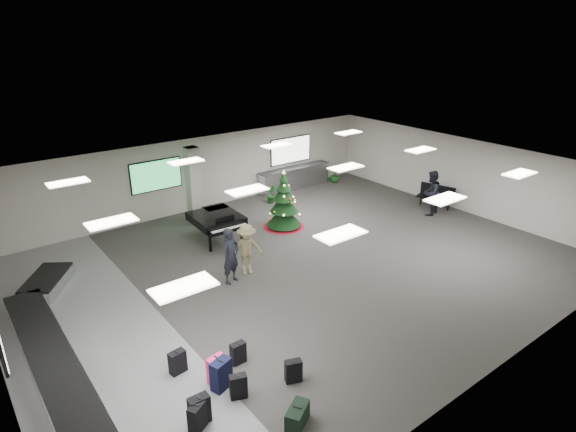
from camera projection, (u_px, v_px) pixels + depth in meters
ground at (299, 266)px, 16.45m from camera, size 18.00×18.00×0.00m
room_envelope at (278, 199)px, 15.86m from camera, size 18.02×14.02×3.21m
baggage_carousel at (54, 349)px, 11.89m from camera, size 2.28×9.71×0.43m
service_counter at (294, 178)px, 23.97m from camera, size 4.05×0.65×1.08m
suitcase_0 at (197, 417)px, 9.71m from camera, size 0.46×0.39×0.64m
suitcase_1 at (238, 386)px, 10.56m from camera, size 0.42×0.31×0.60m
pink_suitcase at (217, 370)px, 11.00m from camera, size 0.47×0.32×0.70m
suitcase_3 at (238, 353)px, 11.65m from camera, size 0.38×0.21×0.57m
navy_suitcase at (221, 374)px, 10.81m from camera, size 0.54×0.41×0.76m
suitcase_5 at (199, 410)px, 9.88m from camera, size 0.44×0.25×0.67m
green_duffel at (297, 416)px, 9.87m from camera, size 0.72×0.60×0.45m
suitcase_7 at (293, 371)px, 11.05m from camera, size 0.43×0.33×0.58m
suitcase_8 at (178, 362)px, 11.33m from camera, size 0.42×0.27×0.60m
christmas_tree at (284, 208)px, 19.32m from camera, size 1.69×1.69×2.41m
grand_piano at (217, 220)px, 18.03m from camera, size 1.76×2.21×1.22m
bench at (437, 195)px, 21.48m from camera, size 0.92×1.68×1.01m
traveler_a at (231, 256)px, 15.10m from camera, size 0.77×0.63×1.84m
traveler_b at (247, 249)px, 15.64m from camera, size 1.23×0.86×1.73m
traveler_bench at (431, 193)px, 20.50m from camera, size 1.11×0.96×1.95m
potted_plant_left at (271, 194)px, 22.07m from camera, size 0.58×0.57×0.82m
potted_plant_right at (335, 174)px, 24.96m from camera, size 0.60×0.60×0.83m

